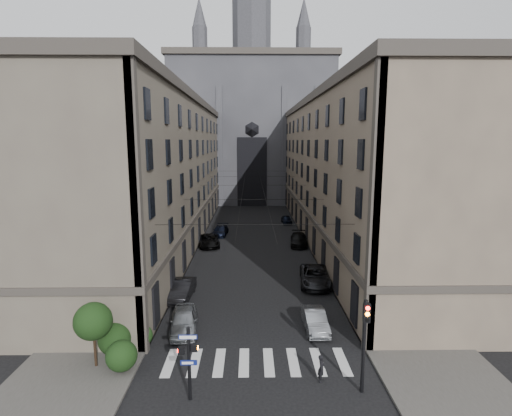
{
  "coord_description": "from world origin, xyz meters",
  "views": [
    {
      "loc": [
        -0.34,
        -17.36,
        13.29
      ],
      "look_at": [
        0.05,
        10.23,
        8.63
      ],
      "focal_mm": 28.0,
      "sensor_mm": 36.0,
      "label": 1
    }
  ],
  "objects_px": {
    "car_left_near": "(184,320)",
    "car_left_midnear": "(182,290)",
    "car_right_far": "(287,220)",
    "pedestrian": "(321,368)",
    "gothic_tower": "(252,121)",
    "car_right_midnear": "(315,276)",
    "car_left_far": "(220,231)",
    "car_right_near": "(315,320)",
    "traffic_light_right": "(365,335)",
    "pedestrian_signal_left": "(189,358)",
    "car_right_midfar": "(299,239)",
    "car_left_midfar": "(209,241)"
  },
  "relations": [
    {
      "from": "car_right_far",
      "to": "traffic_light_right",
      "type": "bearing_deg",
      "value": -91.82
    },
    {
      "from": "car_left_far",
      "to": "car_right_near",
      "type": "height_order",
      "value": "car_right_near"
    },
    {
      "from": "car_right_near",
      "to": "car_right_midnear",
      "type": "distance_m",
      "value": 9.1
    },
    {
      "from": "car_left_midnear",
      "to": "pedestrian_signal_left",
      "type": "bearing_deg",
      "value": -75.75
    },
    {
      "from": "car_left_midnear",
      "to": "car_left_midfar",
      "type": "distance_m",
      "value": 17.1
    },
    {
      "from": "car_left_far",
      "to": "car_right_midnear",
      "type": "distance_m",
      "value": 22.38
    },
    {
      "from": "gothic_tower",
      "to": "pedestrian_signal_left",
      "type": "relative_size",
      "value": 14.5
    },
    {
      "from": "pedestrian_signal_left",
      "to": "car_left_far",
      "type": "height_order",
      "value": "pedestrian_signal_left"
    },
    {
      "from": "pedestrian",
      "to": "car_left_midnear",
      "type": "bearing_deg",
      "value": 56.88
    },
    {
      "from": "gothic_tower",
      "to": "car_left_near",
      "type": "height_order",
      "value": "gothic_tower"
    },
    {
      "from": "car_right_midnear",
      "to": "car_right_midfar",
      "type": "distance_m",
      "value": 14.26
    },
    {
      "from": "gothic_tower",
      "to": "car_left_near",
      "type": "relative_size",
      "value": 12.37
    },
    {
      "from": "pedestrian_signal_left",
      "to": "car_right_far",
      "type": "relative_size",
      "value": 1.06
    },
    {
      "from": "car_left_near",
      "to": "car_left_midfar",
      "type": "xyz_separation_m",
      "value": [
        -0.54,
        22.99,
        -0.06
      ]
    },
    {
      "from": "car_right_midnear",
      "to": "car_right_near",
      "type": "bearing_deg",
      "value": -93.79
    },
    {
      "from": "pedestrian",
      "to": "car_right_far",
      "type": "bearing_deg",
      "value": 15.14
    },
    {
      "from": "car_left_midfar",
      "to": "car_right_far",
      "type": "distance_m",
      "value": 17.92
    },
    {
      "from": "car_right_near",
      "to": "car_left_near",
      "type": "bearing_deg",
      "value": 179.08
    },
    {
      "from": "pedestrian_signal_left",
      "to": "car_right_near",
      "type": "distance_m",
      "value": 11.05
    },
    {
      "from": "gothic_tower",
      "to": "car_left_midnear",
      "type": "relative_size",
      "value": 12.15
    },
    {
      "from": "car_left_far",
      "to": "car_right_near",
      "type": "distance_m",
      "value": 30.17
    },
    {
      "from": "car_left_midfar",
      "to": "car_right_midfar",
      "type": "relative_size",
      "value": 1.02
    },
    {
      "from": "gothic_tower",
      "to": "pedestrian",
      "type": "xyz_separation_m",
      "value": [
        3.59,
        -71.96,
        -17.02
      ]
    },
    {
      "from": "car_left_midfar",
      "to": "car_left_far",
      "type": "height_order",
      "value": "car_left_midfar"
    },
    {
      "from": "gothic_tower",
      "to": "car_right_far",
      "type": "height_order",
      "value": "gothic_tower"
    },
    {
      "from": "car_left_near",
      "to": "car_left_midnear",
      "type": "distance_m",
      "value": 6.02
    },
    {
      "from": "car_left_midnear",
      "to": "car_right_midfar",
      "type": "height_order",
      "value": "car_left_midnear"
    },
    {
      "from": "gothic_tower",
      "to": "car_left_midnear",
      "type": "bearing_deg",
      "value": -95.91
    },
    {
      "from": "pedestrian_signal_left",
      "to": "pedestrian",
      "type": "bearing_deg",
      "value": 11.92
    },
    {
      "from": "pedestrian_signal_left",
      "to": "car_left_midfar",
      "type": "distance_m",
      "value": 30.72
    },
    {
      "from": "car_right_midnear",
      "to": "car_right_far",
      "type": "bearing_deg",
      "value": 95.79
    },
    {
      "from": "traffic_light_right",
      "to": "car_right_midnear",
      "type": "bearing_deg",
      "value": 89.67
    },
    {
      "from": "car_right_near",
      "to": "car_right_midnear",
      "type": "bearing_deg",
      "value": 79.26
    },
    {
      "from": "car_right_far",
      "to": "pedestrian",
      "type": "distance_m",
      "value": 43.21
    },
    {
      "from": "car_right_near",
      "to": "pedestrian",
      "type": "height_order",
      "value": "pedestrian"
    },
    {
      "from": "car_left_near",
      "to": "pedestrian",
      "type": "relative_size",
      "value": 3.02
    },
    {
      "from": "car_left_near",
      "to": "car_right_midfar",
      "type": "xyz_separation_m",
      "value": [
        10.92,
        23.33,
        -0.04
      ]
    },
    {
      "from": "pedestrian_signal_left",
      "to": "car_right_far",
      "type": "bearing_deg",
      "value": 78.55
    },
    {
      "from": "car_right_midnear",
      "to": "car_left_midnear",
      "type": "bearing_deg",
      "value": -159.63
    },
    {
      "from": "pedestrian_signal_left",
      "to": "traffic_light_right",
      "type": "distance_m",
      "value": 9.18
    },
    {
      "from": "gothic_tower",
      "to": "car_right_midfar",
      "type": "xyz_separation_m",
      "value": [
        5.88,
        -42.51,
        -17.04
      ]
    },
    {
      "from": "car_right_midnear",
      "to": "car_right_far",
      "type": "height_order",
      "value": "car_right_midnear"
    },
    {
      "from": "car_left_near",
      "to": "car_left_midnear",
      "type": "height_order",
      "value": "car_left_near"
    },
    {
      "from": "gothic_tower",
      "to": "car_left_midnear",
      "type": "height_order",
      "value": "gothic_tower"
    },
    {
      "from": "gothic_tower",
      "to": "car_right_midnear",
      "type": "height_order",
      "value": "gothic_tower"
    },
    {
      "from": "pedestrian_signal_left",
      "to": "car_right_near",
      "type": "height_order",
      "value": "pedestrian_signal_left"
    },
    {
      "from": "gothic_tower",
      "to": "car_left_midfar",
      "type": "distance_m",
      "value": 46.46
    },
    {
      "from": "car_left_midfar",
      "to": "car_right_near",
      "type": "bearing_deg",
      "value": -74.79
    },
    {
      "from": "car_left_far",
      "to": "pedestrian",
      "type": "distance_m",
      "value": 36.0
    },
    {
      "from": "pedestrian_signal_left",
      "to": "car_right_midnear",
      "type": "relative_size",
      "value": 0.67
    }
  ]
}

